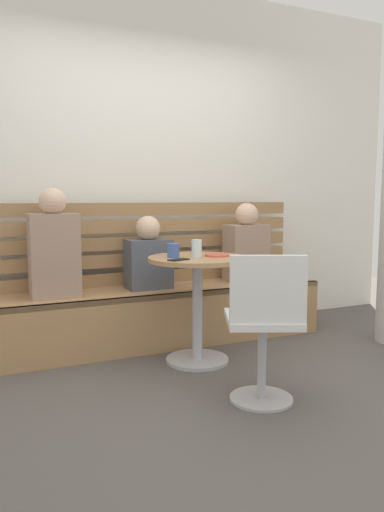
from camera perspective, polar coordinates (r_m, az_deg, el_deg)
name	(u,v)px	position (r m, az deg, el deg)	size (l,w,h in m)	color
ground	(233,399)	(2.93, 4.76, -16.23)	(8.00, 8.00, 0.00)	#514C47
back_wall	(138,161)	(4.21, -6.24, 10.93)	(5.20, 0.10, 2.90)	white
booth_bench	(158,315)	(3.89, -3.94, -6.92)	(2.70, 0.52, 0.44)	#A87C51
booth_backrest	(147,243)	(4.03, -5.22, 1.54)	(2.65, 0.04, 0.66)	#9A7249
cafe_table	(197,289)	(3.39, 0.63, -3.83)	(0.68, 0.68, 0.74)	#ADADB2
white_chair	(264,323)	(2.72, 8.41, -7.72)	(0.53, 0.53, 0.85)	#ADADB2
person_adult	(54,248)	(3.60, -15.76, 0.87)	(0.34, 0.22, 0.77)	#9E7F6B
person_child_left	(246,247)	(4.15, 6.34, 1.05)	(0.34, 0.22, 0.66)	#9E7F6B
person_child_middle	(148,257)	(3.82, -5.11, -0.12)	(0.34, 0.22, 0.56)	#4C515B
cup_glass_tall	(197,248)	(3.35, 0.54, 0.90)	(0.07, 0.07, 0.12)	silver
cup_mug_blue	(173,250)	(3.33, -2.19, 0.64)	(0.08, 0.08, 0.10)	#3D5B9E
plate_small	(217,255)	(3.40, 2.93, 0.07)	(0.17, 0.17, 0.01)	#DB4C42
phone_on_table	(179,260)	(3.18, -1.57, -0.42)	(0.07, 0.14, 0.01)	black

